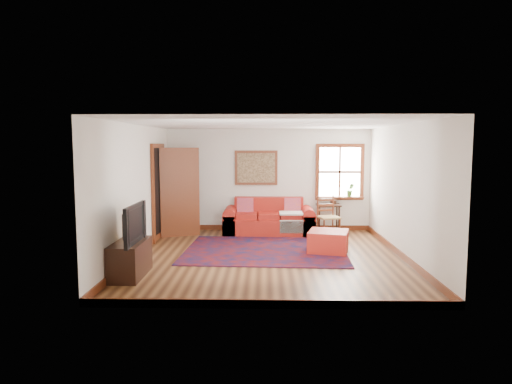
{
  "coord_description": "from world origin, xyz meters",
  "views": [
    {
      "loc": [
        -0.07,
        -8.48,
        2.13
      ],
      "look_at": [
        -0.26,
        0.6,
        1.17
      ],
      "focal_mm": 32.0,
      "sensor_mm": 36.0,
      "label": 1
    }
  ],
  "objects_px": {
    "side_table": "(328,209)",
    "red_ottoman": "(328,241)",
    "media_cabinet": "(130,259)",
    "red_leather_sofa": "(269,222)",
    "ladder_back_chair": "(328,215)"
  },
  "relations": [
    {
      "from": "side_table",
      "to": "red_ottoman",
      "type": "bearing_deg",
      "value": -97.66
    },
    {
      "from": "side_table",
      "to": "media_cabinet",
      "type": "height_order",
      "value": "side_table"
    },
    {
      "from": "red_leather_sofa",
      "to": "side_table",
      "type": "distance_m",
      "value": 1.47
    },
    {
      "from": "red_leather_sofa",
      "to": "media_cabinet",
      "type": "xyz_separation_m",
      "value": [
        -2.27,
        -3.65,
        0.0
      ]
    },
    {
      "from": "red_ottoman",
      "to": "media_cabinet",
      "type": "height_order",
      "value": "media_cabinet"
    },
    {
      "from": "red_leather_sofa",
      "to": "media_cabinet",
      "type": "bearing_deg",
      "value": -121.87
    },
    {
      "from": "side_table",
      "to": "ladder_back_chair",
      "type": "bearing_deg",
      "value": -99.2
    },
    {
      "from": "red_ottoman",
      "to": "ladder_back_chair",
      "type": "height_order",
      "value": "ladder_back_chair"
    },
    {
      "from": "ladder_back_chair",
      "to": "red_leather_sofa",
      "type": "bearing_deg",
      "value": 159.06
    },
    {
      "from": "ladder_back_chair",
      "to": "media_cabinet",
      "type": "xyz_separation_m",
      "value": [
        -3.6,
        -3.14,
        -0.23
      ]
    },
    {
      "from": "side_table",
      "to": "ladder_back_chair",
      "type": "relative_size",
      "value": 0.72
    },
    {
      "from": "red_leather_sofa",
      "to": "red_ottoman",
      "type": "relative_size",
      "value": 2.89
    },
    {
      "from": "red_ottoman",
      "to": "media_cabinet",
      "type": "distance_m",
      "value": 3.85
    },
    {
      "from": "red_leather_sofa",
      "to": "media_cabinet",
      "type": "relative_size",
      "value": 2.09
    },
    {
      "from": "side_table",
      "to": "ladder_back_chair",
      "type": "distance_m",
      "value": 0.65
    }
  ]
}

